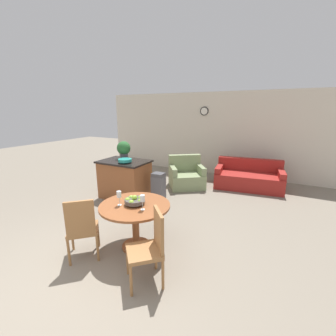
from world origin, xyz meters
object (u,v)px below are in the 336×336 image
object	(u,v)px
wine_glass_left	(119,195)
trash_bin	(158,188)
wine_glass_right	(142,199)
couch	(248,178)
dining_chair_near_right	(150,244)
kitchen_island	(125,179)
potted_plant	(124,149)
dining_chair_near_left	(82,227)
dining_table	(135,214)
armchair	(186,177)
fruit_bowl	(135,201)
teal_bowl	(125,160)

from	to	relation	value
wine_glass_left	trash_bin	xyz separation A→B (m)	(-0.40, 1.89, -0.55)
wine_glass_right	couch	xyz separation A→B (m)	(0.94, 3.92, -0.63)
dining_chair_near_right	wine_glass_left	world-z (taller)	same
kitchen_island	potted_plant	distance (m)	0.75
dining_chair_near_left	wine_glass_right	world-z (taller)	same
wine_glass_left	potted_plant	xyz separation A→B (m)	(-1.42, 1.94, 0.29)
potted_plant	trash_bin	size ratio (longest dim) A/B	0.63
dining_table	dining_chair_near_left	size ratio (longest dim) A/B	1.13
wine_glass_left	trash_bin	bearing A→B (deg)	102.07
wine_glass_left	armchair	distance (m)	3.27
dining_table	wine_glass_right	distance (m)	0.40
fruit_bowl	wine_glass_left	size ratio (longest dim) A/B	1.37
dining_chair_near_left	couch	world-z (taller)	dining_chair_near_left
dining_chair_near_right	wine_glass_right	distance (m)	0.68
dining_table	dining_chair_near_right	distance (m)	0.78
wine_glass_left	fruit_bowl	bearing A→B (deg)	33.39
dining_chair_near_left	fruit_bowl	distance (m)	0.82
dining_table	dining_chair_near_left	bearing A→B (deg)	-131.18
dining_table	teal_bowl	bearing A→B (deg)	131.72
dining_chair_near_left	couch	xyz separation A→B (m)	(1.66, 4.41, -0.25)
dining_chair_near_left	wine_glass_right	xyz separation A→B (m)	(0.72, 0.49, 0.38)
fruit_bowl	teal_bowl	bearing A→B (deg)	131.67
wine_glass_left	kitchen_island	world-z (taller)	wine_glass_left
dining_table	potted_plant	distance (m)	2.50
kitchen_island	trash_bin	world-z (taller)	kitchen_island
dining_chair_near_left	couch	bearing A→B (deg)	26.36
dining_table	kitchen_island	distance (m)	2.21
dining_table	armchair	xyz separation A→B (m)	(-0.44, 3.08, -0.27)
kitchen_island	couch	bearing A→B (deg)	39.64
dining_chair_near_left	trash_bin	xyz separation A→B (m)	(-0.08, 2.35, -0.17)
armchair	dining_chair_near_left	bearing A→B (deg)	-126.39
armchair	dining_chair_near_right	bearing A→B (deg)	-109.36
dining_chair_near_right	kitchen_island	world-z (taller)	dining_chair_near_right
trash_bin	couch	distance (m)	2.70
potted_plant	couch	xyz separation A→B (m)	(2.76, 2.01, -0.91)
wine_glass_left	kitchen_island	xyz separation A→B (m)	(-1.29, 1.77, -0.43)
fruit_bowl	couch	distance (m)	4.03
kitchen_island	trash_bin	size ratio (longest dim) A/B	1.66
wine_glass_left	potted_plant	distance (m)	2.42
dining_chair_near_left	dining_table	bearing A→B (deg)	5.82
teal_bowl	armchair	bearing A→B (deg)	60.62
teal_bowl	trash_bin	bearing A→B (deg)	20.28
kitchen_island	armchair	distance (m)	1.79
teal_bowl	armchair	distance (m)	1.95
wine_glass_right	potted_plant	bearing A→B (deg)	133.57
kitchen_island	trash_bin	distance (m)	0.90
trash_bin	armchair	xyz separation A→B (m)	(0.16, 1.32, -0.06)
teal_bowl	couch	xyz separation A→B (m)	(2.48, 2.33, -0.72)
dining_chair_near_left	trash_bin	distance (m)	2.36
dining_table	teal_bowl	world-z (taller)	teal_bowl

